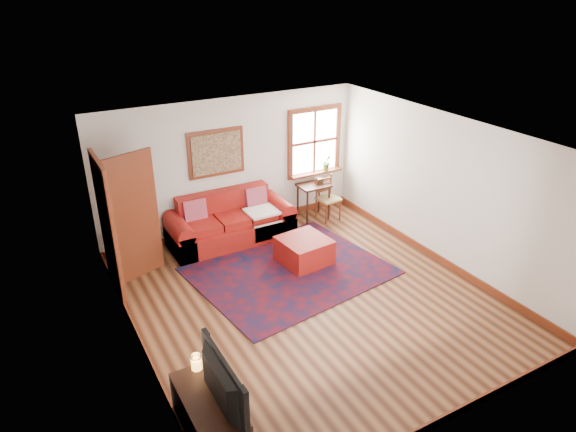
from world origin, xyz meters
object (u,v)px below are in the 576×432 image
red_leather_sofa (230,225)px  ladder_back_chair (327,196)px  side_table (314,190)px  red_ottoman (304,251)px  media_cabinet (210,420)px

red_leather_sofa → ladder_back_chair: red_leather_sofa is taller
side_table → ladder_back_chair: (0.23, -0.13, -0.13)m
red_ottoman → ladder_back_chair: (1.28, 1.27, 0.25)m
side_table → media_cabinet: 5.58m
ladder_back_chair → red_leather_sofa: bearing=177.8°
ladder_back_chair → media_cabinet: (-4.01, -3.97, -0.17)m
red_leather_sofa → red_ottoman: size_ratio=2.94×
side_table → red_leather_sofa: bearing=-178.3°
red_leather_sofa → media_cabinet: red_leather_sofa is taller
red_ottoman → ladder_back_chair: ladder_back_chair is taller
red_leather_sofa → ladder_back_chair: size_ratio=2.58×
red_ottoman → media_cabinet: bearing=-140.9°
side_table → ladder_back_chair: size_ratio=0.82×
red_ottoman → media_cabinet: media_cabinet is taller
ladder_back_chair → media_cabinet: ladder_back_chair is taller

